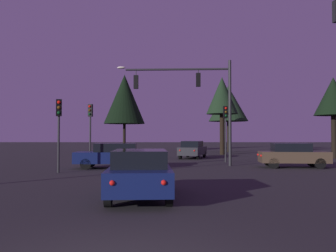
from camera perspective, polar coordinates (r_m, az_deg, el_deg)
ground_plane at (r=29.70m, az=-1.68°, el=-5.38°), size 168.00×168.00×0.00m
traffic_signal_mast_arm at (r=23.93m, az=4.30°, el=5.35°), size 7.59×0.62×6.97m
traffic_light_corner_left at (r=20.02m, az=-17.16°, el=0.86°), size 0.36×0.38×3.92m
traffic_light_corner_right at (r=26.47m, az=-12.45°, el=0.74°), size 0.34×0.37×4.26m
traffic_light_median at (r=27.27m, az=8.93°, el=0.58°), size 0.33×0.37×4.21m
car_nearside_lane at (r=11.54m, az=-4.65°, el=-7.38°), size 2.12×4.65×1.52m
car_crossing_left at (r=23.59m, az=19.02°, el=-4.35°), size 4.30×2.11×1.52m
car_crossing_right at (r=22.09m, az=-8.78°, el=-4.60°), size 4.70×1.96×1.52m
car_far_lane at (r=31.70m, az=3.72°, el=-3.70°), size 2.88×4.62×1.52m
tree_behind_sign at (r=34.64m, az=24.59°, el=4.20°), size 3.29×3.29×7.12m
tree_left_far at (r=38.46m, az=8.38°, el=4.68°), size 3.33×3.33×8.22m
tree_center_horizon at (r=44.82m, az=9.35°, el=3.51°), size 4.83×4.83×8.11m
tree_right_cluster at (r=44.78m, az=-7.13°, el=4.25°), size 5.05×5.05×9.57m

